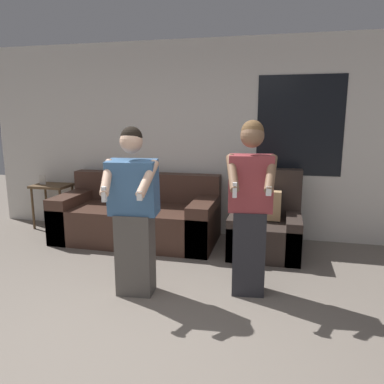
{
  "coord_description": "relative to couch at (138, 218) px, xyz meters",
  "views": [
    {
      "loc": [
        1.04,
        -2.16,
        1.68
      ],
      "look_at": [
        0.26,
        1.12,
        0.99
      ],
      "focal_mm": 35.0,
      "sensor_mm": 36.0,
      "label": 1
    }
  ],
  "objects": [
    {
      "name": "wall_back",
      "position": [
        0.85,
        0.53,
        1.04
      ],
      "size": [
        6.63,
        0.07,
        2.7
      ],
      "color": "silver",
      "rests_on": "ground_plane"
    },
    {
      "name": "ground_plane",
      "position": [
        0.83,
        -2.49,
        -0.31
      ],
      "size": [
        14.0,
        14.0,
        0.0
      ],
      "primitive_type": "plane",
      "color": "slate"
    },
    {
      "name": "couch",
      "position": [
        0.0,
        0.0,
        0.0
      ],
      "size": [
        2.16,
        1.0,
        0.88
      ],
      "color": "#472D23",
      "rests_on": "ground_plane"
    },
    {
      "name": "person_right",
      "position": [
        1.61,
        -1.25,
        0.53
      ],
      "size": [
        0.47,
        0.49,
        1.65
      ],
      "color": "#28282D",
      "rests_on": "ground_plane"
    },
    {
      "name": "armchair",
      "position": [
        1.72,
        -0.09,
        0.02
      ],
      "size": [
        0.85,
        0.83,
        1.02
      ],
      "color": "#332823",
      "rests_on": "ground_plane"
    },
    {
      "name": "person_left",
      "position": [
        0.56,
        -1.51,
        0.48
      ],
      "size": [
        0.51,
        0.49,
        1.59
      ],
      "color": "#56514C",
      "rests_on": "ground_plane"
    },
    {
      "name": "side_table",
      "position": [
        -1.49,
        0.26,
        0.25
      ],
      "size": [
        0.55,
        0.42,
        0.81
      ],
      "color": "brown",
      "rests_on": "ground_plane"
    }
  ]
}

